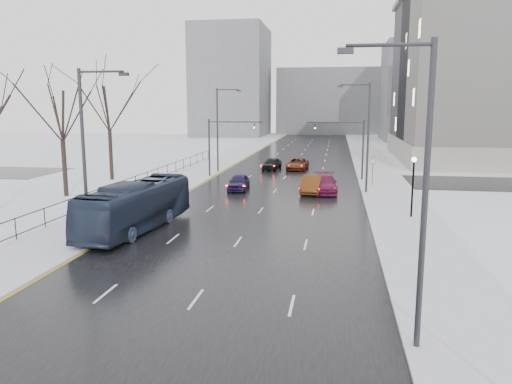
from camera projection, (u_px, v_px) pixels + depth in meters
The scene contains 25 objects.
road at pixel (293, 166), 66.46m from camera, with size 16.00×150.00×0.04m, color black.
cross_road at pixel (284, 179), 54.79m from camera, with size 130.00×10.00×0.04m, color black.
sidewalk_left at pixel (217, 164), 68.09m from camera, with size 5.00×150.00×0.16m, color silver.
sidewalk_right at pixel (374, 167), 64.80m from camera, with size 5.00×150.00×0.16m, color silver.
park_strip at pixel (150, 163), 69.59m from camera, with size 14.00×150.00×0.12m, color white.
tree_park_d at pixel (67, 197), 43.97m from camera, with size 8.75×8.75×12.50m, color black, non-canonical shape.
tree_park_e at pixel (112, 180), 53.76m from camera, with size 9.45×9.45×13.50m, color black, non-canonical shape.
iron_fence at pixel (95, 197), 39.17m from camera, with size 0.06×70.00×1.30m.
streetlight_r_near at pixel (418, 183), 15.58m from camera, with size 2.95×0.25×10.00m.
streetlight_r_mid at pixel (366, 132), 44.76m from camera, with size 2.95×0.25×10.00m.
streetlight_l_near at pixel (87, 148), 27.87m from camera, with size 2.95×0.25×10.00m.
streetlight_l_far at pixel (219, 126), 59.00m from camera, with size 2.95×0.25×10.00m.
lamppost_r_mid at pixel (413, 178), 35.05m from camera, with size 0.36×0.36×4.28m.
mast_signal_right at pixel (353, 142), 52.93m from camera, with size 6.10×0.33×6.50m.
mast_signal_left at pixel (219, 141), 55.23m from camera, with size 6.10×0.33×6.50m.
no_uturn_sign at pixel (373, 164), 49.06m from camera, with size 0.60×0.06×2.70m.
bldg_far_right at pixel (437, 92), 113.66m from camera, with size 24.00×20.00×22.00m, color slate.
bldg_far_left at pixel (232, 82), 130.72m from camera, with size 18.00×22.00×28.00m, color slate.
bldg_far_center at pixel (332, 102), 142.09m from camera, with size 30.00×18.00×18.00m, color slate.
bus at pixel (137, 206), 32.11m from camera, with size 2.64×11.27×3.14m, color #232F45.
sedan_center_near at pixel (239, 182), 47.30m from camera, with size 1.77×4.40×1.50m, color #1D143D.
sedan_right_near at pixel (312, 184), 45.71m from camera, with size 1.71×4.89×1.61m, color #5A2C0F.
sedan_right_cross at pixel (298, 164), 62.37m from camera, with size 2.38×5.16×1.43m, color #5E2310.
sedan_right_far at pixel (324, 184), 45.97m from camera, with size 2.28×5.61×1.63m, color maroon.
sedan_center_far at pixel (272, 164), 62.17m from camera, with size 1.77×4.41×1.50m, color black.
Camera 1 is at (5.61, -6.02, 8.01)m, focal length 35.00 mm.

